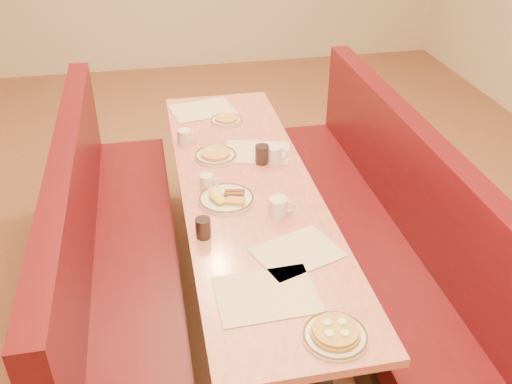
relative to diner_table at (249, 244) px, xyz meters
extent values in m
plane|color=#9E6647|center=(0.00, 0.00, -0.37)|extent=(8.00, 8.00, 0.00)
cube|color=black|center=(0.00, 0.00, -0.34)|extent=(0.55, 1.88, 0.06)
cube|color=black|center=(0.00, 0.00, -0.02)|extent=(0.15, 1.75, 0.71)
cube|color=#E08567|center=(0.00, 0.00, 0.36)|extent=(0.70, 2.50, 0.04)
cube|color=#4C3326|center=(-0.68, 0.00, -0.27)|extent=(0.55, 2.50, 0.20)
cube|color=#500D14|center=(-0.68, 0.00, 0.00)|extent=(0.55, 2.50, 0.16)
cube|color=#500D14|center=(-0.89, 0.00, 0.38)|extent=(0.12, 2.50, 0.60)
cube|color=#4C3326|center=(0.68, 0.00, -0.27)|extent=(0.55, 2.50, 0.20)
cube|color=#500D14|center=(0.68, 0.00, 0.00)|extent=(0.55, 2.50, 0.16)
cube|color=#500D14|center=(0.89, 0.00, 0.38)|extent=(0.12, 2.50, 0.60)
cube|color=beige|center=(-0.08, -0.83, 0.38)|extent=(0.41, 0.31, 0.00)
cube|color=beige|center=(0.11, -0.59, 0.38)|extent=(0.43, 0.37, 0.00)
cube|color=beige|center=(-0.12, 1.02, 0.38)|extent=(0.45, 0.37, 0.00)
cube|color=beige|center=(0.12, 0.36, 0.38)|extent=(0.43, 0.37, 0.00)
cylinder|color=silver|center=(0.12, -1.10, 0.38)|extent=(0.25, 0.25, 0.02)
torus|color=brown|center=(0.12, -1.10, 0.39)|extent=(0.24, 0.24, 0.01)
cylinder|color=gold|center=(0.12, -1.10, 0.40)|extent=(0.18, 0.18, 0.02)
cylinder|color=gold|center=(0.12, -1.10, 0.42)|extent=(0.17, 0.17, 0.01)
cylinder|color=#F7EBA1|center=(0.15, -1.08, 0.43)|extent=(0.03, 0.03, 0.01)
cylinder|color=#F7EBA1|center=(0.10, -1.07, 0.43)|extent=(0.03, 0.03, 0.01)
cylinder|color=#F7EBA1|center=(0.09, -1.12, 0.43)|extent=(0.03, 0.03, 0.01)
cylinder|color=#F7EBA1|center=(0.14, -1.13, 0.43)|extent=(0.03, 0.03, 0.01)
cylinder|color=silver|center=(-0.13, -0.11, 0.38)|extent=(0.28, 0.28, 0.02)
torus|color=brown|center=(-0.13, -0.11, 0.39)|extent=(0.28, 0.28, 0.01)
ellipsoid|color=yellow|center=(-0.19, -0.11, 0.41)|extent=(0.07, 0.07, 0.04)
ellipsoid|color=yellow|center=(-0.17, -0.16, 0.41)|extent=(0.06, 0.06, 0.03)
ellipsoid|color=yellow|center=(-0.19, -0.07, 0.41)|extent=(0.06, 0.06, 0.03)
cylinder|color=brown|center=(-0.09, -0.10, 0.41)|extent=(0.10, 0.04, 0.02)
cylinder|color=brown|center=(-0.08, -0.07, 0.41)|extent=(0.10, 0.04, 0.02)
cube|color=gold|center=(-0.09, -0.17, 0.40)|extent=(0.10, 0.09, 0.02)
cylinder|color=silver|center=(0.01, 0.81, 0.38)|extent=(0.21, 0.21, 0.02)
torus|color=brown|center=(0.01, 0.81, 0.39)|extent=(0.20, 0.20, 0.01)
cylinder|color=#EAA352|center=(0.01, 0.81, 0.40)|extent=(0.15, 0.15, 0.02)
ellipsoid|color=yellow|center=(-0.02, 0.83, 0.41)|extent=(0.04, 0.04, 0.02)
cylinder|color=silver|center=(-0.12, 0.35, 0.38)|extent=(0.24, 0.24, 0.02)
torus|color=brown|center=(-0.12, 0.35, 0.39)|extent=(0.24, 0.24, 0.01)
cylinder|color=#EAA352|center=(-0.12, 0.35, 0.40)|extent=(0.17, 0.17, 0.02)
ellipsoid|color=yellow|center=(-0.15, 0.37, 0.41)|extent=(0.05, 0.05, 0.03)
cylinder|color=silver|center=(0.09, -0.29, 0.42)|extent=(0.09, 0.09, 0.10)
torus|color=silver|center=(0.14, -0.29, 0.42)|extent=(0.07, 0.02, 0.07)
cylinder|color=black|center=(0.09, -0.29, 0.46)|extent=(0.08, 0.08, 0.01)
cylinder|color=silver|center=(-0.21, 0.03, 0.42)|extent=(0.07, 0.07, 0.08)
torus|color=silver|center=(-0.17, 0.02, 0.42)|extent=(0.06, 0.03, 0.06)
cylinder|color=black|center=(-0.21, 0.03, 0.45)|extent=(0.06, 0.06, 0.01)
cylinder|color=silver|center=(0.20, 0.24, 0.42)|extent=(0.09, 0.09, 0.09)
torus|color=silver|center=(0.24, 0.23, 0.42)|extent=(0.07, 0.03, 0.07)
cylinder|color=black|center=(0.20, 0.24, 0.46)|extent=(0.07, 0.07, 0.01)
cylinder|color=silver|center=(-0.28, 0.56, 0.42)|extent=(0.08, 0.08, 0.09)
torus|color=silver|center=(-0.24, 0.56, 0.42)|extent=(0.06, 0.02, 0.06)
cylinder|color=black|center=(-0.28, 0.56, 0.46)|extent=(0.07, 0.07, 0.01)
cylinder|color=black|center=(-0.28, -0.39, 0.42)|extent=(0.07, 0.07, 0.10)
cylinder|color=silver|center=(-0.28, -0.39, 0.42)|extent=(0.07, 0.07, 0.10)
cylinder|color=black|center=(0.12, 0.24, 0.43)|extent=(0.07, 0.07, 0.10)
cylinder|color=silver|center=(0.12, 0.24, 0.43)|extent=(0.08, 0.08, 0.11)
camera|label=1|loc=(-0.45, -2.50, 1.95)|focal=40.00mm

